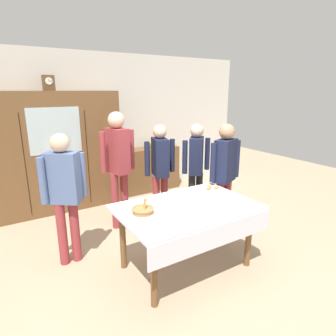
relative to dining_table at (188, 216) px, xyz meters
name	(u,v)px	position (x,y,z in m)	size (l,w,h in m)	color
ground_plane	(176,258)	(0.00, 0.23, -0.67)	(12.00, 12.00, 0.00)	tan
back_wall	(100,127)	(0.00, 2.88, 0.68)	(6.40, 0.10, 2.70)	silver
dining_table	(188,216)	(0.00, 0.00, 0.00)	(1.55, 1.03, 0.78)	brown
wall_cabinet	(55,153)	(-0.90, 2.59, 0.35)	(2.20, 0.46, 2.02)	brown
mantel_clock	(48,83)	(-0.88, 2.59, 1.48)	(0.18, 0.11, 0.24)	brown
bookshelf_low	(151,169)	(0.95, 2.64, -0.22)	(1.20, 0.35, 0.90)	brown
book_stack	(150,145)	(0.95, 2.64, 0.29)	(0.17, 0.23, 0.12)	#3D754C
tea_cup_mid_right	(201,192)	(0.37, 0.24, 0.14)	(0.13, 0.13, 0.06)	white
tea_cup_far_right	(176,200)	(-0.04, 0.20, 0.14)	(0.13, 0.13, 0.06)	white
tea_cup_center	(164,220)	(-0.44, -0.19, 0.14)	(0.13, 0.13, 0.06)	silver
tea_cup_near_left	(175,193)	(0.07, 0.39, 0.14)	(0.13, 0.13, 0.06)	white
bread_basket	(143,210)	(-0.51, 0.12, 0.14)	(0.24, 0.24, 0.16)	#9E7542
pastry_plate	(212,189)	(0.60, 0.30, 0.12)	(0.28, 0.28, 0.05)	white
spoon_near_left	(226,206)	(0.38, -0.20, 0.11)	(0.12, 0.02, 0.01)	silver
spoon_far_left	(206,202)	(0.26, 0.00, 0.11)	(0.12, 0.02, 0.01)	silver
person_behind_table_left	(225,169)	(0.95, 0.46, 0.30)	(0.52, 0.33, 1.60)	#933338
person_by_cabinet	(64,188)	(-1.14, 0.86, 0.29)	(0.52, 0.37, 1.58)	#933338
person_behind_table_right	(160,165)	(0.37, 1.26, 0.27)	(0.52, 0.40, 1.55)	#933338
person_near_right_end	(118,159)	(-0.25, 1.41, 0.41)	(0.52, 0.39, 1.75)	#933338
person_beside_shelf	(196,163)	(0.92, 1.07, 0.26)	(0.52, 0.40, 1.54)	#232328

